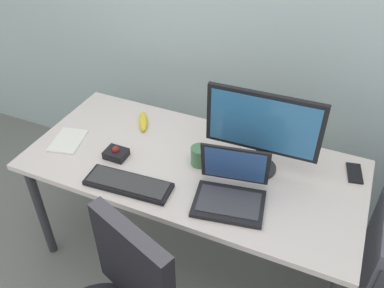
% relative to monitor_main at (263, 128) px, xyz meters
% --- Properties ---
extents(ground_plane, '(8.00, 8.00, 0.00)m').
position_rel_monitor_main_xyz_m(ground_plane, '(-0.31, -0.09, -0.95)').
color(ground_plane, slate).
extents(desk, '(1.67, 0.77, 0.70)m').
position_rel_monitor_main_xyz_m(desk, '(-0.31, -0.09, -0.31)').
color(desk, beige).
rests_on(desk, ground).
extents(monitor_main, '(0.53, 0.18, 0.42)m').
position_rel_monitor_main_xyz_m(monitor_main, '(0.00, 0.00, 0.00)').
color(monitor_main, '#262628').
rests_on(monitor_main, desk).
extents(keyboard, '(0.42, 0.16, 0.03)m').
position_rel_monitor_main_xyz_m(keyboard, '(-0.52, -0.36, -0.23)').
color(keyboard, black).
rests_on(keyboard, desk).
extents(laptop, '(0.35, 0.32, 0.24)m').
position_rel_monitor_main_xyz_m(laptop, '(-0.05, -0.24, -0.19)').
color(laptop, black).
rests_on(laptop, desk).
extents(trackball_mouse, '(0.11, 0.09, 0.07)m').
position_rel_monitor_main_xyz_m(trackball_mouse, '(-0.68, -0.20, -0.22)').
color(trackball_mouse, black).
rests_on(trackball_mouse, desk).
extents(coffee_mug, '(0.10, 0.09, 0.10)m').
position_rel_monitor_main_xyz_m(coffee_mug, '(-0.27, -0.08, -0.20)').
color(coffee_mug, '#467C4D').
rests_on(coffee_mug, desk).
extents(paper_notepad, '(0.19, 0.24, 0.01)m').
position_rel_monitor_main_xyz_m(paper_notepad, '(-0.98, -0.20, -0.24)').
color(paper_notepad, white).
rests_on(paper_notepad, desk).
extents(cell_phone, '(0.10, 0.15, 0.01)m').
position_rel_monitor_main_xyz_m(cell_phone, '(0.44, 0.15, -0.24)').
color(cell_phone, black).
rests_on(cell_phone, desk).
extents(banana, '(0.13, 0.19, 0.04)m').
position_rel_monitor_main_xyz_m(banana, '(-0.70, 0.11, -0.23)').
color(banana, yellow).
rests_on(banana, desk).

